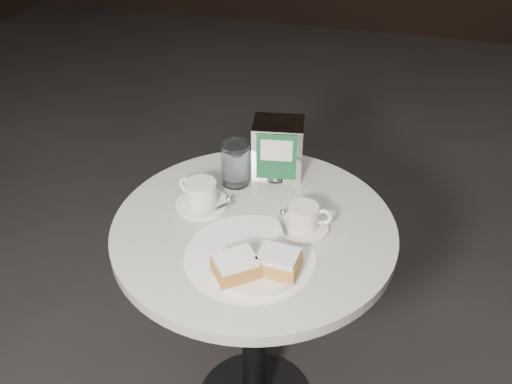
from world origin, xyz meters
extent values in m
cylinder|color=black|center=(0.00, 0.00, 0.36)|extent=(0.07, 0.07, 0.70)
cylinder|color=silver|center=(0.00, 0.00, 0.73)|extent=(0.70, 0.70, 0.03)
cylinder|color=white|center=(0.02, -0.11, 0.75)|extent=(0.33, 0.33, 0.00)
cylinder|color=silver|center=(0.05, -0.15, 0.75)|extent=(0.24, 0.24, 0.01)
cube|color=#BD7A3A|center=(0.01, -0.19, 0.78)|extent=(0.12, 0.11, 0.03)
cube|color=white|center=(0.01, -0.19, 0.80)|extent=(0.11, 0.10, 0.01)
cube|color=#C68C3D|center=(0.10, -0.15, 0.78)|extent=(0.10, 0.08, 0.03)
cube|color=white|center=(0.10, -0.15, 0.80)|extent=(0.09, 0.07, 0.01)
cylinder|color=white|center=(-0.15, 0.04, 0.75)|extent=(0.18, 0.18, 0.01)
cylinder|color=silver|center=(-0.15, 0.04, 0.78)|extent=(0.10, 0.10, 0.06)
cylinder|color=#8F6B4E|center=(-0.15, 0.04, 0.81)|extent=(0.09, 0.09, 0.00)
torus|color=white|center=(-0.20, 0.06, 0.78)|extent=(0.05, 0.03, 0.05)
cube|color=silver|center=(-0.10, 0.02, 0.76)|extent=(0.07, 0.08, 0.00)
sphere|color=#B8B8BD|center=(-0.08, 0.07, 0.76)|extent=(0.02, 0.02, 0.02)
cylinder|color=white|center=(0.12, 0.02, 0.75)|extent=(0.15, 0.15, 0.01)
cylinder|color=white|center=(0.12, 0.02, 0.78)|extent=(0.09, 0.09, 0.06)
cylinder|color=#865F49|center=(0.12, 0.02, 0.81)|extent=(0.08, 0.08, 0.00)
torus|color=white|center=(0.16, 0.03, 0.78)|extent=(0.05, 0.02, 0.05)
cube|color=silver|center=(0.07, 0.01, 0.76)|extent=(0.05, 0.08, 0.00)
sphere|color=#B2B2B7|center=(0.06, 0.05, 0.76)|extent=(0.02, 0.02, 0.02)
cylinder|color=white|center=(-0.10, 0.16, 0.81)|extent=(0.08, 0.08, 0.12)
cylinder|color=silver|center=(-0.10, 0.16, 0.80)|extent=(0.07, 0.07, 0.10)
cylinder|color=silver|center=(0.00, 0.22, 0.80)|extent=(0.09, 0.09, 0.11)
cylinder|color=white|center=(0.00, 0.22, 0.80)|extent=(0.08, 0.08, 0.10)
cube|color=silver|center=(0.00, 0.24, 0.82)|extent=(0.15, 0.13, 0.16)
cube|color=#185631|center=(0.01, 0.19, 0.83)|extent=(0.11, 0.02, 0.13)
cube|color=white|center=(0.01, 0.18, 0.85)|extent=(0.08, 0.02, 0.06)
camera|label=1|loc=(0.29, -1.05, 1.63)|focal=40.00mm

